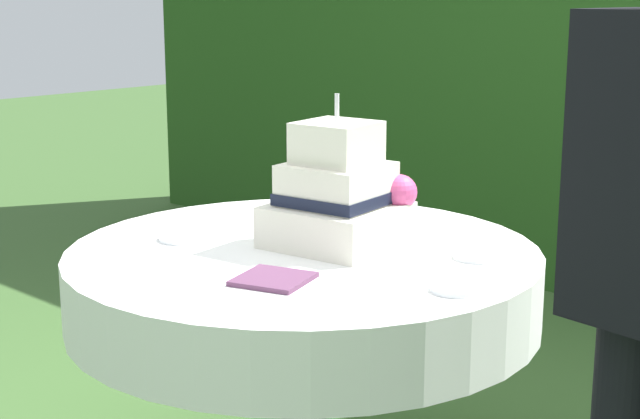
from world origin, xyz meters
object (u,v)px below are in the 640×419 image
object	(u,v)px
serving_plate_near	(455,289)
serving_plate_far	(477,256)
serving_plate_left	(342,211)
napkin_stack	(273,279)
serving_plate_right	(185,238)
wedding_cake	(339,197)
cake_table	(303,288)

from	to	relation	value
serving_plate_near	serving_plate_far	world-z (taller)	same
serving_plate_near	serving_plate_left	xyz separation A→B (m)	(-0.69, 0.40, 0.00)
serving_plate_far	napkin_stack	world-z (taller)	same
serving_plate_left	serving_plate_right	size ratio (longest dim) A/B	0.94
serving_plate_left	napkin_stack	xyz separation A→B (m)	(0.34, -0.63, -0.00)
wedding_cake	serving_plate_near	world-z (taller)	wedding_cake
cake_table	wedding_cake	world-z (taller)	wedding_cake
serving_plate_far	napkin_stack	distance (m)	0.54
serving_plate_right	napkin_stack	distance (m)	0.46
wedding_cake	serving_plate_right	size ratio (longest dim) A/B	2.88
serving_plate_right	serving_plate_left	bearing A→B (deg)	78.86
serving_plate_far	serving_plate_left	bearing A→B (deg)	166.05
cake_table	napkin_stack	xyz separation A→B (m)	(0.14, -0.25, 0.11)
wedding_cake	serving_plate_near	xyz separation A→B (m)	(0.46, -0.12, -0.12)
cake_table	serving_plate_near	world-z (taller)	serving_plate_near
cake_table	napkin_stack	size ratio (longest dim) A/B	7.74
serving_plate_near	serving_plate_far	xyz separation A→B (m)	(-0.12, 0.26, 0.00)
serving_plate_far	serving_plate_left	distance (m)	0.59
serving_plate_left	serving_plate_near	bearing A→B (deg)	-30.24
serving_plate_right	napkin_stack	xyz separation A→B (m)	(0.44, -0.10, -0.00)
serving_plate_near	serving_plate_far	distance (m)	0.29
wedding_cake	serving_plate_right	xyz separation A→B (m)	(-0.34, -0.24, -0.12)
serving_plate_left	napkin_stack	world-z (taller)	same
wedding_cake	serving_plate_near	bearing A→B (deg)	-15.17
serving_plate_left	serving_plate_right	xyz separation A→B (m)	(-0.10, -0.52, 0.00)
serving_plate_near	serving_plate_left	size ratio (longest dim) A/B	0.87
cake_table	serving_plate_near	bearing A→B (deg)	-3.21
serving_plate_far	wedding_cake	bearing A→B (deg)	-158.28
wedding_cake	serving_plate_left	world-z (taller)	wedding_cake
cake_table	serving_plate_left	xyz separation A→B (m)	(-0.20, 0.38, 0.11)
cake_table	serving_plate_left	distance (m)	0.44
serving_plate_near	serving_plate_right	distance (m)	0.80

